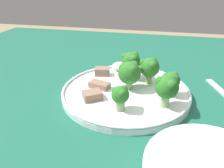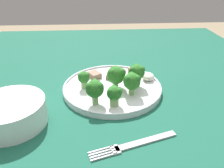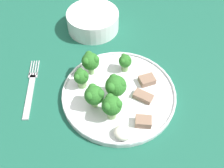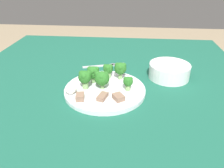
# 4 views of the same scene
# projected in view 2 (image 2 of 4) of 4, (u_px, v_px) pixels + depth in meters

# --- Properties ---
(table) EXTENTS (1.36, 1.17, 0.75)m
(table) POSITION_uv_depth(u_px,v_px,m) (115.00, 111.00, 0.70)
(table) COLOR #195642
(table) RESTS_ON ground_plane
(dinner_plate) EXTENTS (0.29, 0.29, 0.02)m
(dinner_plate) POSITION_uv_depth(u_px,v_px,m) (112.00, 87.00, 0.65)
(dinner_plate) COLOR white
(dinner_plate) RESTS_ON table
(fork) EXTENTS (0.08, 0.19, 0.00)m
(fork) POSITION_uv_depth(u_px,v_px,m) (135.00, 144.00, 0.45)
(fork) COLOR #B2B2B7
(fork) RESTS_ON table
(cream_bowl) EXTENTS (0.16, 0.16, 0.06)m
(cream_bowl) POSITION_uv_depth(u_px,v_px,m) (11.00, 113.00, 0.50)
(cream_bowl) COLOR white
(cream_bowl) RESTS_ON table
(broccoli_floret_near_rim_left) EXTENTS (0.04, 0.04, 0.05)m
(broccoli_floret_near_rim_left) POSITION_uv_depth(u_px,v_px,m) (114.00, 94.00, 0.54)
(broccoli_floret_near_rim_left) COLOR #7FA866
(broccoli_floret_near_rim_left) RESTS_ON dinner_plate
(broccoli_floret_center_left) EXTENTS (0.05, 0.05, 0.06)m
(broccoli_floret_center_left) POSITION_uv_depth(u_px,v_px,m) (132.00, 81.00, 0.58)
(broccoli_floret_center_left) COLOR #7FA866
(broccoli_floret_center_left) RESTS_ON dinner_plate
(broccoli_floret_back_left) EXTENTS (0.04, 0.03, 0.05)m
(broccoli_floret_back_left) POSITION_uv_depth(u_px,v_px,m) (84.00, 78.00, 0.62)
(broccoli_floret_back_left) COLOR #7FA866
(broccoli_floret_back_left) RESTS_ON dinner_plate
(broccoli_floret_front_left) EXTENTS (0.05, 0.05, 0.07)m
(broccoli_floret_front_left) POSITION_uv_depth(u_px,v_px,m) (117.00, 75.00, 0.62)
(broccoli_floret_front_left) COLOR #7FA866
(broccoli_floret_front_left) RESTS_ON dinner_plate
(broccoli_floret_center_back) EXTENTS (0.05, 0.05, 0.07)m
(broccoli_floret_center_back) POSITION_uv_depth(u_px,v_px,m) (137.00, 72.00, 0.63)
(broccoli_floret_center_back) COLOR #7FA866
(broccoli_floret_center_back) RESTS_ON dinner_plate
(broccoli_floret_mid_cluster) EXTENTS (0.05, 0.05, 0.07)m
(broccoli_floret_mid_cluster) POSITION_uv_depth(u_px,v_px,m) (95.00, 89.00, 0.54)
(broccoli_floret_mid_cluster) COLOR #7FA866
(broccoli_floret_mid_cluster) RESTS_ON dinner_plate
(meat_slice_front_slice) EXTENTS (0.04, 0.03, 0.02)m
(meat_slice_front_slice) POSITION_uv_depth(u_px,v_px,m) (133.00, 72.00, 0.71)
(meat_slice_front_slice) COLOR #846651
(meat_slice_front_slice) RESTS_ON dinner_plate
(meat_slice_middle_slice) EXTENTS (0.05, 0.04, 0.01)m
(meat_slice_middle_slice) POSITION_uv_depth(u_px,v_px,m) (111.00, 75.00, 0.69)
(meat_slice_middle_slice) COLOR #846651
(meat_slice_middle_slice) RESTS_ON dinner_plate
(meat_slice_rear_slice) EXTENTS (0.05, 0.05, 0.02)m
(meat_slice_rear_slice) POSITION_uv_depth(u_px,v_px,m) (95.00, 75.00, 0.69)
(meat_slice_rear_slice) COLOR #846651
(meat_slice_rear_slice) RESTS_ON dinner_plate
(sauce_dollop) EXTENTS (0.04, 0.04, 0.02)m
(sauce_dollop) POSITION_uv_depth(u_px,v_px,m) (148.00, 76.00, 0.68)
(sauce_dollop) COLOR silver
(sauce_dollop) RESTS_ON dinner_plate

